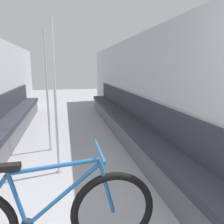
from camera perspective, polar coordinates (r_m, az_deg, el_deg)
wall_right at (r=4.73m, az=6.49°, el=6.36°), size 0.10×11.03×2.15m
bench_seat_row_left at (r=4.76m, az=-26.18°, el=-4.13°), size 0.44×6.93×0.93m
bench_seat_row_right at (r=4.78m, az=3.57°, el=-2.87°), size 0.44×6.93×0.93m
bicycle at (r=1.92m, az=-17.17°, el=-25.13°), size 1.76×0.46×0.89m
grab_pole_near at (r=4.03m, az=-16.53°, el=4.51°), size 0.08×0.08×2.13m
grab_pole_far at (r=3.08m, az=-14.56°, el=2.57°), size 0.08×0.08×2.13m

